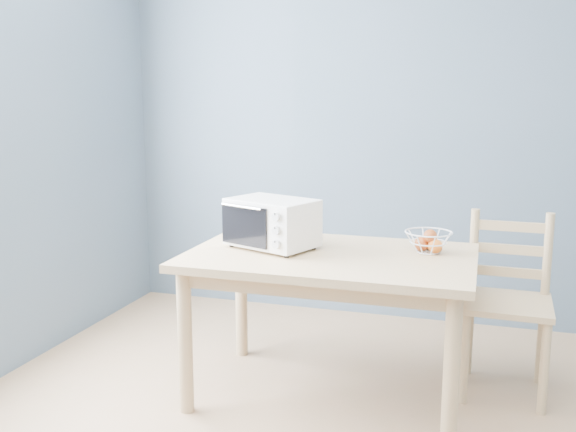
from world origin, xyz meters
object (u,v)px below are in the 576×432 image
(fruit_basket, at_px, (429,241))
(dining_chair, at_px, (507,305))
(toaster_oven, at_px, (269,222))
(dining_table, at_px, (330,273))

(fruit_basket, height_order, dining_chair, dining_chair)
(toaster_oven, distance_m, fruit_basket, 0.81)
(dining_table, height_order, dining_chair, dining_chair)
(fruit_basket, distance_m, dining_chair, 0.56)
(dining_table, distance_m, toaster_oven, 0.41)
(dining_table, xyz_separation_m, fruit_basket, (0.46, 0.16, 0.16))
(dining_chair, bearing_deg, toaster_oven, -163.43)
(dining_table, bearing_deg, fruit_basket, 18.87)
(dining_table, xyz_separation_m, toaster_oven, (-0.33, 0.04, 0.23))
(toaster_oven, xyz_separation_m, dining_chair, (1.18, 0.31, -0.43))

